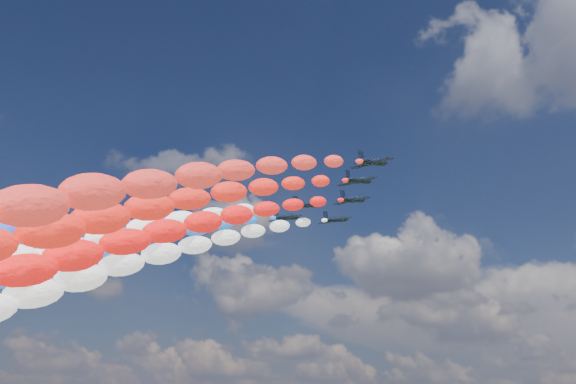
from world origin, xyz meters
The scene contains 14 objects.
jet_0 centered at (-31.21, -7.68, 97.69)m, with size 8.71×11.68×2.57m, color black, non-canonical shape.
jet_1 centered at (-19.80, 3.50, 97.69)m, with size 8.71×11.68×2.57m, color black, non-canonical shape.
jet_2 centered at (-9.34, 14.46, 97.69)m, with size 8.71×11.68×2.57m, color black, non-canonical shape.
trail_2 centered at (-9.34, -45.38, 74.07)m, with size 6.87×116.96×51.68m, color blue, non-canonical shape.
jet_3 centered at (1.14, 9.68, 97.69)m, with size 8.71×11.68×2.57m, color black, non-canonical shape.
trail_3 centered at (1.14, -50.17, 74.07)m, with size 6.87×116.96×51.68m, color white, non-canonical shape.
jet_4 centered at (-1.03, 23.97, 97.69)m, with size 8.71×11.68×2.57m, color black, non-canonical shape.
trail_4 centered at (-1.03, -35.88, 74.07)m, with size 6.87×116.96×51.68m, color white, non-canonical shape.
jet_5 centered at (11.69, 13.29, 97.69)m, with size 8.71×11.68×2.57m, color black, non-canonical shape.
trail_5 centered at (11.69, -46.56, 74.07)m, with size 6.87×116.96×51.68m, color red, non-canonical shape.
jet_6 centered at (20.36, 2.97, 97.69)m, with size 8.71×11.68×2.57m, color black, non-canonical shape.
trail_6 centered at (20.36, -56.87, 74.07)m, with size 6.87×116.96×51.68m, color red, non-canonical shape.
jet_7 centered at (28.93, -4.40, 97.69)m, with size 8.71×11.68×2.57m, color black, non-canonical shape.
trail_7 centered at (28.93, -64.24, 74.07)m, with size 6.87×116.96×51.68m, color red, non-canonical shape.
Camera 1 is at (104.41, -121.09, 46.11)m, focal length 46.52 mm.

